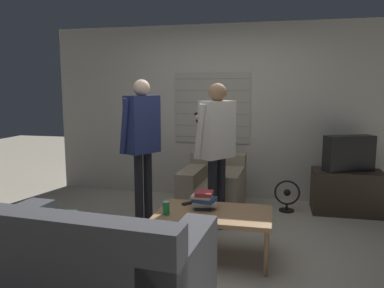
{
  "coord_description": "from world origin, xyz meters",
  "views": [
    {
      "loc": [
        0.78,
        -3.51,
        1.61
      ],
      "look_at": [
        -0.13,
        0.58,
        1.0
      ],
      "focal_mm": 35.0,
      "sensor_mm": 36.0,
      "label": 1
    }
  ],
  "objects_px": {
    "armchair_beige": "(213,189)",
    "soda_can": "(166,208)",
    "tv": "(349,153)",
    "coffee_table": "(214,216)",
    "book_stack": "(204,200)",
    "spare_remote": "(188,203)",
    "floor_fan": "(287,196)",
    "person_right_standing": "(216,139)",
    "couch_blue": "(83,275)",
    "person_left_standing": "(142,135)"
  },
  "relations": [
    {
      "from": "couch_blue",
      "to": "person_left_standing",
      "type": "height_order",
      "value": "person_left_standing"
    },
    {
      "from": "book_stack",
      "to": "person_right_standing",
      "type": "bearing_deg",
      "value": 88.14
    },
    {
      "from": "person_right_standing",
      "to": "tv",
      "type": "bearing_deg",
      "value": -22.87
    },
    {
      "from": "couch_blue",
      "to": "coffee_table",
      "type": "distance_m",
      "value": 1.4
    },
    {
      "from": "book_stack",
      "to": "soda_can",
      "type": "xyz_separation_m",
      "value": [
        -0.31,
        -0.24,
        -0.03
      ]
    },
    {
      "from": "book_stack",
      "to": "armchair_beige",
      "type": "bearing_deg",
      "value": 95.0
    },
    {
      "from": "person_right_standing",
      "to": "spare_remote",
      "type": "relative_size",
      "value": 13.46
    },
    {
      "from": "armchair_beige",
      "to": "person_left_standing",
      "type": "xyz_separation_m",
      "value": [
        -0.73,
        -0.69,
        0.78
      ]
    },
    {
      "from": "coffee_table",
      "to": "tv",
      "type": "distance_m",
      "value": 2.27
    },
    {
      "from": "tv",
      "to": "coffee_table",
      "type": "bearing_deg",
      "value": 24.06
    },
    {
      "from": "spare_remote",
      "to": "person_right_standing",
      "type": "bearing_deg",
      "value": 109.03
    },
    {
      "from": "couch_blue",
      "to": "person_right_standing",
      "type": "xyz_separation_m",
      "value": [
        0.64,
        1.89,
        0.73
      ]
    },
    {
      "from": "coffee_table",
      "to": "soda_can",
      "type": "height_order",
      "value": "soda_can"
    },
    {
      "from": "armchair_beige",
      "to": "floor_fan",
      "type": "bearing_deg",
      "value": -164.64
    },
    {
      "from": "armchair_beige",
      "to": "tv",
      "type": "distance_m",
      "value": 1.81
    },
    {
      "from": "couch_blue",
      "to": "spare_remote",
      "type": "height_order",
      "value": "couch_blue"
    },
    {
      "from": "coffee_table",
      "to": "spare_remote",
      "type": "bearing_deg",
      "value": 149.46
    },
    {
      "from": "soda_can",
      "to": "person_right_standing",
      "type": "bearing_deg",
      "value": 69.02
    },
    {
      "from": "soda_can",
      "to": "spare_remote",
      "type": "relative_size",
      "value": 1.01
    },
    {
      "from": "person_left_standing",
      "to": "floor_fan",
      "type": "height_order",
      "value": "person_left_standing"
    },
    {
      "from": "person_left_standing",
      "to": "soda_can",
      "type": "distance_m",
      "value": 1.14
    },
    {
      "from": "person_left_standing",
      "to": "spare_remote",
      "type": "xyz_separation_m",
      "value": [
        0.66,
        -0.48,
        -0.63
      ]
    },
    {
      "from": "tv",
      "to": "couch_blue",
      "type": "bearing_deg",
      "value": 28.0
    },
    {
      "from": "tv",
      "to": "floor_fan",
      "type": "bearing_deg",
      "value": -16.17
    },
    {
      "from": "armchair_beige",
      "to": "soda_can",
      "type": "distance_m",
      "value": 1.55
    },
    {
      "from": "armchair_beige",
      "to": "spare_remote",
      "type": "bearing_deg",
      "value": 89.01
    },
    {
      "from": "couch_blue",
      "to": "book_stack",
      "type": "distance_m",
      "value": 1.42
    },
    {
      "from": "couch_blue",
      "to": "person_left_standing",
      "type": "relative_size",
      "value": 1.01
    },
    {
      "from": "soda_can",
      "to": "coffee_table",
      "type": "bearing_deg",
      "value": 22.17
    },
    {
      "from": "couch_blue",
      "to": "book_stack",
      "type": "height_order",
      "value": "couch_blue"
    },
    {
      "from": "tv",
      "to": "spare_remote",
      "type": "xyz_separation_m",
      "value": [
        -1.79,
        -1.5,
        -0.33
      ]
    },
    {
      "from": "soda_can",
      "to": "floor_fan",
      "type": "bearing_deg",
      "value": 56.29
    },
    {
      "from": "tv",
      "to": "spare_remote",
      "type": "distance_m",
      "value": 2.36
    },
    {
      "from": "spare_remote",
      "to": "floor_fan",
      "type": "relative_size",
      "value": 0.3
    },
    {
      "from": "couch_blue",
      "to": "armchair_beige",
      "type": "distance_m",
      "value": 2.59
    },
    {
      "from": "coffee_table",
      "to": "person_left_standing",
      "type": "xyz_separation_m",
      "value": [
        -0.96,
        0.66,
        0.68
      ]
    },
    {
      "from": "book_stack",
      "to": "soda_can",
      "type": "bearing_deg",
      "value": -142.45
    },
    {
      "from": "armchair_beige",
      "to": "book_stack",
      "type": "xyz_separation_m",
      "value": [
        0.11,
        -1.28,
        0.24
      ]
    },
    {
      "from": "armchair_beige",
      "to": "book_stack",
      "type": "height_order",
      "value": "armchair_beige"
    },
    {
      "from": "couch_blue",
      "to": "person_right_standing",
      "type": "bearing_deg",
      "value": 75.77
    },
    {
      "from": "person_right_standing",
      "to": "spare_remote",
      "type": "xyz_separation_m",
      "value": [
        -0.21,
        -0.52,
        -0.6
      ]
    },
    {
      "from": "person_left_standing",
      "to": "person_right_standing",
      "type": "height_order",
      "value": "person_left_standing"
    },
    {
      "from": "tv",
      "to": "soda_can",
      "type": "relative_size",
      "value": 5.3
    },
    {
      "from": "person_right_standing",
      "to": "soda_can",
      "type": "height_order",
      "value": "person_right_standing"
    },
    {
      "from": "armchair_beige",
      "to": "soda_can",
      "type": "bearing_deg",
      "value": 85.01
    },
    {
      "from": "tv",
      "to": "book_stack",
      "type": "distance_m",
      "value": 2.28
    },
    {
      "from": "couch_blue",
      "to": "soda_can",
      "type": "distance_m",
      "value": 1.08
    },
    {
      "from": "floor_fan",
      "to": "book_stack",
      "type": "bearing_deg",
      "value": -119.46
    },
    {
      "from": "spare_remote",
      "to": "armchair_beige",
      "type": "bearing_deg",
      "value": 126.88
    },
    {
      "from": "coffee_table",
      "to": "soda_can",
      "type": "bearing_deg",
      "value": -157.83
    }
  ]
}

